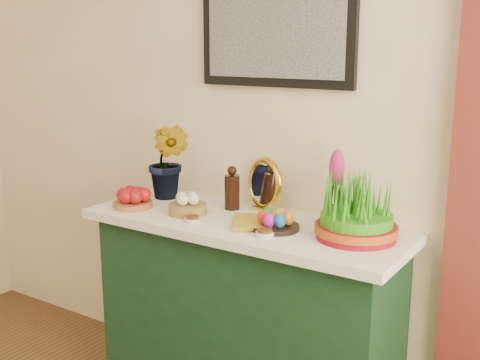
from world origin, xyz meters
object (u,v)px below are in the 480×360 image
object	(u,v)px
book	(233,221)
wheatgrass_sabzeh	(357,210)
mirror	(264,185)
sideboard	(246,321)
hyacinth_green	(168,149)

from	to	relation	value
book	wheatgrass_sabzeh	bearing A→B (deg)	-19.07
mirror	wheatgrass_sabzeh	xyz separation A→B (m)	(0.50, -0.15, -0.00)
book	mirror	bearing A→B (deg)	60.38
sideboard	wheatgrass_sabzeh	world-z (taller)	wheatgrass_sabzeh
sideboard	mirror	bearing A→B (deg)	95.03
hyacinth_green	mirror	world-z (taller)	hyacinth_green
sideboard	hyacinth_green	bearing A→B (deg)	169.61
hyacinth_green	book	bearing A→B (deg)	-31.81
mirror	wheatgrass_sabzeh	bearing A→B (deg)	-17.02
hyacinth_green	sideboard	bearing A→B (deg)	-21.56
sideboard	wheatgrass_sabzeh	xyz separation A→B (m)	(0.49, 0.02, 0.58)
hyacinth_green	book	size ratio (longest dim) A/B	2.30
mirror	hyacinth_green	bearing A→B (deg)	-170.78
mirror	sideboard	bearing A→B (deg)	-84.97
sideboard	hyacinth_green	world-z (taller)	hyacinth_green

